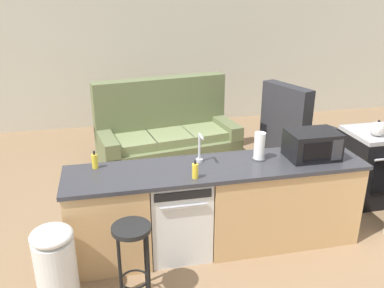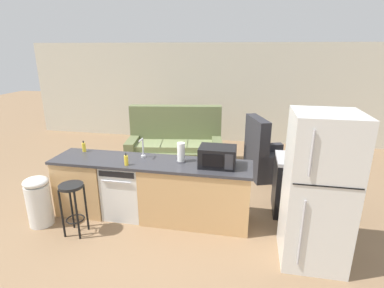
{
  "view_description": "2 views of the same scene",
  "coord_description": "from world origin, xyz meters",
  "px_view_note": "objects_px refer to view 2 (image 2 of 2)",
  "views": [
    {
      "loc": [
        -0.86,
        -3.44,
        2.53
      ],
      "look_at": [
        -0.0,
        0.47,
        0.96
      ],
      "focal_mm": 38.0,
      "sensor_mm": 36.0,
      "label": 1
    },
    {
      "loc": [
        1.53,
        -3.86,
        2.47
      ],
      "look_at": [
        0.63,
        0.72,
        0.96
      ],
      "focal_mm": 28.0,
      "sensor_mm": 36.0,
      "label": 2
    }
  ],
  "objects_px": {
    "soap_bottle": "(126,160)",
    "kettle": "(293,155)",
    "dishwasher": "(126,189)",
    "trash_bin": "(39,201)",
    "refrigerator": "(318,191)",
    "couch": "(175,147)",
    "stove_range": "(300,186)",
    "bar_stool": "(73,199)",
    "paper_towel_roll": "(181,153)",
    "armchair": "(265,159)",
    "microwave": "(217,157)",
    "dish_soap_bottle": "(84,147)"
  },
  "relations": [
    {
      "from": "refrigerator",
      "to": "paper_towel_roll",
      "type": "xyz_separation_m",
      "value": [
        -1.75,
        0.62,
        0.13
      ]
    },
    {
      "from": "dishwasher",
      "to": "trash_bin",
      "type": "relative_size",
      "value": 1.14
    },
    {
      "from": "paper_towel_roll",
      "to": "bar_stool",
      "type": "relative_size",
      "value": 0.38
    },
    {
      "from": "bar_stool",
      "to": "couch",
      "type": "bearing_deg",
      "value": 75.72
    },
    {
      "from": "soap_bottle",
      "to": "trash_bin",
      "type": "relative_size",
      "value": 0.24
    },
    {
      "from": "armchair",
      "to": "refrigerator",
      "type": "bearing_deg",
      "value": -79.19
    },
    {
      "from": "dishwasher",
      "to": "microwave",
      "type": "bearing_deg",
      "value": -0.05
    },
    {
      "from": "soap_bottle",
      "to": "stove_range",
      "type": "bearing_deg",
      "value": 17.07
    },
    {
      "from": "dishwasher",
      "to": "refrigerator",
      "type": "bearing_deg",
      "value": -11.93
    },
    {
      "from": "kettle",
      "to": "soap_bottle",
      "type": "bearing_deg",
      "value": -164.65
    },
    {
      "from": "couch",
      "to": "paper_towel_roll",
      "type": "bearing_deg",
      "value": -73.47
    },
    {
      "from": "stove_range",
      "to": "microwave",
      "type": "relative_size",
      "value": 1.8
    },
    {
      "from": "dishwasher",
      "to": "bar_stool",
      "type": "relative_size",
      "value": 1.14
    },
    {
      "from": "paper_towel_roll",
      "to": "trash_bin",
      "type": "bearing_deg",
      "value": -163.21
    },
    {
      "from": "bar_stool",
      "to": "armchair",
      "type": "distance_m",
      "value": 3.64
    },
    {
      "from": "paper_towel_roll",
      "to": "armchair",
      "type": "relative_size",
      "value": 0.24
    },
    {
      "from": "paper_towel_roll",
      "to": "couch",
      "type": "relative_size",
      "value": 0.13
    },
    {
      "from": "kettle",
      "to": "couch",
      "type": "distance_m",
      "value": 2.88
    },
    {
      "from": "trash_bin",
      "to": "couch",
      "type": "distance_m",
      "value": 3.01
    },
    {
      "from": "microwave",
      "to": "dish_soap_bottle",
      "type": "distance_m",
      "value": 2.15
    },
    {
      "from": "soap_bottle",
      "to": "trash_bin",
      "type": "bearing_deg",
      "value": -166.04
    },
    {
      "from": "soap_bottle",
      "to": "bar_stool",
      "type": "distance_m",
      "value": 0.87
    },
    {
      "from": "dishwasher",
      "to": "microwave",
      "type": "xyz_separation_m",
      "value": [
        1.38,
        -0.0,
        0.62
      ]
    },
    {
      "from": "paper_towel_roll",
      "to": "soap_bottle",
      "type": "bearing_deg",
      "value": -158.51
    },
    {
      "from": "stove_range",
      "to": "couch",
      "type": "bearing_deg",
      "value": 145.58
    },
    {
      "from": "paper_towel_roll",
      "to": "trash_bin",
      "type": "height_order",
      "value": "paper_towel_roll"
    },
    {
      "from": "dishwasher",
      "to": "kettle",
      "type": "relative_size",
      "value": 4.1
    },
    {
      "from": "refrigerator",
      "to": "couch",
      "type": "relative_size",
      "value": 0.86
    },
    {
      "from": "refrigerator",
      "to": "armchair",
      "type": "distance_m",
      "value": 2.54
    },
    {
      "from": "dish_soap_bottle",
      "to": "couch",
      "type": "distance_m",
      "value": 2.28
    },
    {
      "from": "microwave",
      "to": "kettle",
      "type": "bearing_deg",
      "value": 21.92
    },
    {
      "from": "dishwasher",
      "to": "trash_bin",
      "type": "bearing_deg",
      "value": -155.05
    },
    {
      "from": "microwave",
      "to": "kettle",
      "type": "relative_size",
      "value": 2.44
    },
    {
      "from": "bar_stool",
      "to": "couch",
      "type": "height_order",
      "value": "couch"
    },
    {
      "from": "dishwasher",
      "to": "microwave",
      "type": "height_order",
      "value": "microwave"
    },
    {
      "from": "microwave",
      "to": "soap_bottle",
      "type": "relative_size",
      "value": 2.84
    },
    {
      "from": "stove_range",
      "to": "microwave",
      "type": "xyz_separation_m",
      "value": [
        -1.22,
        -0.55,
        0.59
      ]
    },
    {
      "from": "paper_towel_roll",
      "to": "armchair",
      "type": "distance_m",
      "value": 2.33
    },
    {
      "from": "kettle",
      "to": "trash_bin",
      "type": "xyz_separation_m",
      "value": [
        -3.55,
        -0.94,
        -0.61
      ]
    },
    {
      "from": "dishwasher",
      "to": "bar_stool",
      "type": "bearing_deg",
      "value": -127.77
    },
    {
      "from": "stove_range",
      "to": "bar_stool",
      "type": "distance_m",
      "value": 3.31
    },
    {
      "from": "soap_bottle",
      "to": "armchair",
      "type": "distance_m",
      "value": 2.97
    },
    {
      "from": "stove_range",
      "to": "couch",
      "type": "height_order",
      "value": "couch"
    },
    {
      "from": "stove_range",
      "to": "paper_towel_roll",
      "type": "distance_m",
      "value": 1.91
    },
    {
      "from": "stove_range",
      "to": "refrigerator",
      "type": "xyz_separation_m",
      "value": [
        -0.0,
        -1.1,
        0.46
      ]
    },
    {
      "from": "soap_bottle",
      "to": "kettle",
      "type": "height_order",
      "value": "kettle"
    },
    {
      "from": "stove_range",
      "to": "kettle",
      "type": "relative_size",
      "value": 4.39
    },
    {
      "from": "paper_towel_roll",
      "to": "bar_stool",
      "type": "distance_m",
      "value": 1.6
    },
    {
      "from": "bar_stool",
      "to": "soap_bottle",
      "type": "bearing_deg",
      "value": 34.36
    },
    {
      "from": "microwave",
      "to": "dishwasher",
      "type": "bearing_deg",
      "value": 179.95
    }
  ]
}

